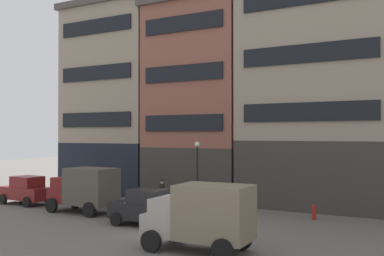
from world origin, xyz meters
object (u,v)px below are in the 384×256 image
Objects in this scene: sedan_light at (146,207)px; streetlamp_curbside at (197,165)px; delivery_truck_near at (200,215)px; sedan_dark at (26,190)px; fire_hydrant_curbside at (314,212)px; pedestrian_officer at (162,193)px; delivery_truck_far at (84,188)px.

streetlamp_curbside reaches higher than sedan_light.
delivery_truck_near is 16.56m from sedan_dark.
fire_hydrant_curbside is (6.85, 5.74, -0.49)m from sedan_light.
pedestrian_officer is 0.44× the size of streetlamp_curbside.
fire_hydrant_curbside is at bearing 0.26° from streetlamp_curbside.
delivery_truck_near is 10.23m from streetlamp_curbside.
streetlamp_curbside is at bearing 92.67° from sedan_light.
delivery_truck_far is (-10.16, 4.44, 0.00)m from delivery_truck_near.
delivery_truck_far is at bearing -6.17° from sedan_dark.
sedan_light is at bearing -13.90° from delivery_truck_far.
delivery_truck_near is 5.72m from sedan_light.
streetlamp_curbside is 4.96× the size of fire_hydrant_curbside.
delivery_truck_near is at bearing -17.75° from sedan_dark.
sedan_dark is 18.25m from fire_hydrant_curbside.
fire_hydrant_curbside is (2.08, 8.85, -1.00)m from delivery_truck_near.
streetlamp_curbside is at bearing 19.37° from sedan_dark.
sedan_light reaches higher than fire_hydrant_curbside.
delivery_truck_far is 5.57m from sedan_light.
streetlamp_curbside is (-5.04, 8.82, 1.25)m from delivery_truck_near.
sedan_light reaches higher than pedestrian_officer.
sedan_dark is 9.20m from pedestrian_officer.
delivery_truck_far reaches higher than fire_hydrant_curbside.
sedan_dark is at bearing 162.25° from delivery_truck_near.
delivery_truck_far is at bearing 166.10° from sedan_light.
sedan_light is 2.07× the size of pedestrian_officer.
sedan_dark is at bearing -161.58° from pedestrian_officer.
sedan_dark is (-15.77, 5.05, -0.51)m from delivery_truck_near.
pedestrian_officer is (8.73, 2.91, 0.07)m from sedan_dark.
sedan_light is 4.47× the size of fire_hydrant_curbside.
delivery_truck_near is at bearing -60.24° from streetlamp_curbside.
fire_hydrant_curbside is at bearing 39.97° from sedan_light.
delivery_truck_near is 5.33× the size of fire_hydrant_curbside.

